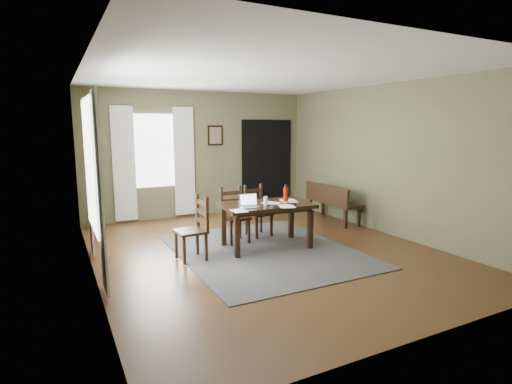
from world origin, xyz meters
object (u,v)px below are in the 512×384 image
laptop (250,204)px  bench (331,200)px  chair_back_left (234,216)px  chair_back_right (257,211)px  water_bottle (286,194)px  chair_end (194,229)px  dining_table (266,209)px

laptop → bench: bearing=31.2°
chair_back_left → bench: (2.37, 0.44, 0.00)m
chair_back_right → water_bottle: bearing=-85.2°
chair_back_left → bench: 2.41m
bench → chair_back_left: bearing=100.5°
chair_end → bench: (3.27, 1.02, -0.01)m
chair_end → laptop: (0.87, -0.07, 0.31)m
dining_table → water_bottle: (0.35, -0.01, 0.22)m
chair_back_left → bench: size_ratio=0.68×
chair_end → chair_back_left: size_ratio=1.02×
chair_end → chair_back_right: chair_end is taller
bench → laptop: size_ratio=4.35×
chair_back_right → bench: (1.84, 0.26, 0.02)m
chair_back_left → chair_back_right: bearing=16.2°
chair_back_right → bench: 1.86m
dining_table → chair_end: (-1.24, -0.06, -0.17)m
chair_end → bench: bearing=103.8°
chair_back_right → bench: size_ratio=0.66×
dining_table → chair_back_right: bearing=79.3°
chair_back_left → laptop: size_ratio=2.95×
dining_table → bench: bearing=30.3°
laptop → water_bottle: 0.73m
chair_back_left → laptop: (-0.03, -0.65, 0.32)m
dining_table → laptop: size_ratio=4.77×
dining_table → chair_back_right: size_ratio=1.66×
dining_table → chair_back_left: bearing=127.4°
chair_back_left → bench: chair_back_left is taller
chair_back_right → water_bottle: 0.84m
bench → laptop: 2.65m
chair_end → bench: size_ratio=0.69×
chair_back_right → laptop: laptop is taller
laptop → chair_end: bearing=-177.7°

